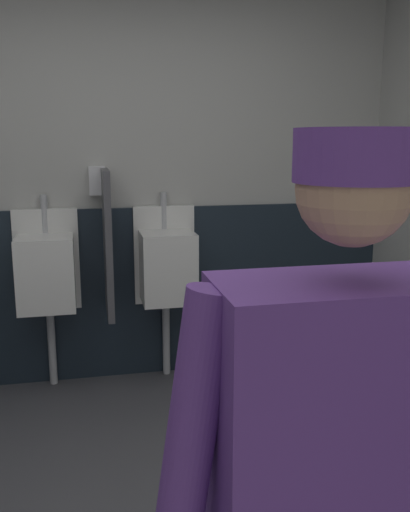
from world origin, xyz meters
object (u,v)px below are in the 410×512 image
object	(u,v)px
urinal_middle	(167,266)
person	(341,475)
soap_dispenser	(97,181)
urinal_left	(46,271)

from	to	relation	value
urinal_middle	person	bearing A→B (deg)	-91.03
urinal_middle	soap_dispenser	bearing A→B (deg)	164.10
urinal_left	person	world-z (taller)	person
urinal_middle	soap_dispenser	distance (m)	0.70
person	soap_dispenser	size ratio (longest dim) A/B	8.83
soap_dispenser	urinal_left	bearing A→B (deg)	-160.14
soap_dispenser	urinal_middle	bearing A→B (deg)	-15.90
urinal_left	urinal_middle	xyz separation A→B (m)	(0.75, 0.00, 0.00)
person	soap_dispenser	xyz separation A→B (m)	(-0.37, 2.70, 0.39)
urinal_middle	urinal_left	bearing A→B (deg)	180.00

